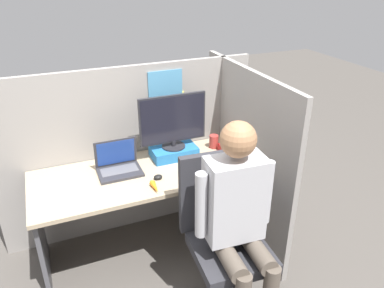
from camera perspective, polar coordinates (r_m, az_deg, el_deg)
ground_plane at (r=2.94m, az=-4.84°, el=-19.43°), size 12.00×12.00×0.00m
cubicle_panel_back at (r=3.07m, az=-9.39°, el=-1.08°), size 2.09×0.05×1.40m
cubicle_panel_right at (r=2.99m, az=8.03°, el=-1.90°), size 0.04×1.31×1.40m
desk at (r=2.85m, az=-7.40°, el=-7.16°), size 1.59×0.68×0.70m
paper_box at (r=2.95m, az=-2.80°, el=-1.16°), size 0.35×0.22×0.08m
monitor at (r=2.84m, az=-2.94°, el=3.50°), size 0.52×0.18×0.42m
laptop at (r=2.78m, az=-11.11°, el=-3.29°), size 0.31×0.23×0.24m
mouse at (r=2.67m, az=-5.19°, el=-5.04°), size 0.06×0.05×0.03m
stapler at (r=3.01m, az=4.84°, el=-0.89°), size 0.04×0.14×0.06m
carrot_toy at (r=2.55m, az=-5.66°, el=-6.57°), size 0.04×0.14×0.04m
office_chair at (r=2.45m, az=4.79°, el=-13.25°), size 0.53×0.58×1.04m
person at (r=2.20m, az=7.20°, el=-10.64°), size 0.48×0.45×1.34m
coffee_mug at (r=3.08m, az=3.34°, el=0.39°), size 0.07×0.07×0.11m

